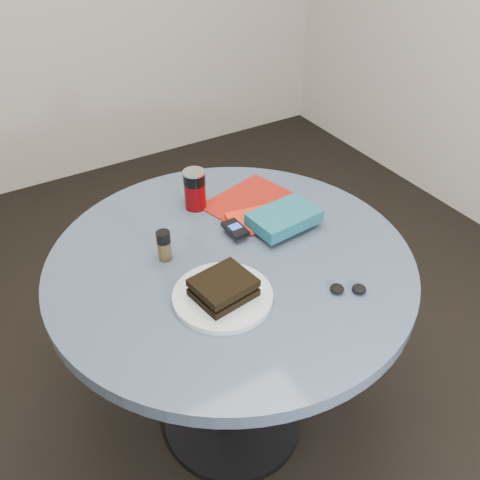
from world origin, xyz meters
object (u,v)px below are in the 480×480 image
magazine (250,202)px  novel (284,218)px  headphones (348,289)px  pepper_grinder (164,245)px  plate (223,296)px  table (231,302)px  sandwich (223,287)px  red_book (258,219)px  soda_can (195,189)px  mp3_player (235,229)px

magazine → novel: 0.17m
novel → headphones: (-0.02, -0.31, -0.03)m
novel → pepper_grinder: bearing=166.6°
plate → pepper_grinder: bearing=104.2°
table → sandwich: sandwich is taller
pepper_grinder → red_book: (0.31, 0.01, -0.03)m
table → red_book: size_ratio=5.82×
sandwich → soda_can: soda_can is taller
novel → plate: bearing=-155.9°
magazine → red_book: (-0.04, -0.11, 0.01)m
sandwich → headphones: size_ratio=1.60×
magazine → mp3_player: mp3_player is taller
pepper_grinder → mp3_player: size_ratio=1.04×
magazine → red_book: red_book is taller
table → mp3_player: (0.06, 0.08, 0.19)m
red_book → soda_can: bearing=135.5°
headphones → sandwich: bearing=154.2°
sandwich → pepper_grinder: 0.23m
novel → mp3_player: bearing=158.5°
plate → sandwich: bearing=-82.6°
mp3_player → headphones: mp3_player is taller
magazine → plate: bearing=-145.8°
soda_can → mp3_player: soda_can is taller
mp3_player → headphones: 0.37m
plate → novel: size_ratio=1.28×
plate → red_book: 0.34m
magazine → red_book: size_ratio=1.55×
pepper_grinder → mp3_player: pepper_grinder is taller
red_book → novel: bearing=-42.0°
plate → soda_can: soda_can is taller
sandwich → soda_can: (0.13, 0.40, 0.02)m
soda_can → plate: bearing=-108.1°
plate → soda_can: 0.42m
plate → headphones: headphones is taller
headphones → table: bearing=124.6°
pepper_grinder → magazine: (0.34, 0.12, -0.04)m
sandwich → novel: size_ratio=0.80×
sandwich → magazine: 0.45m
red_book → novel: novel is taller
plate → soda_can: size_ratio=1.98×
plate → mp3_player: (0.16, 0.21, 0.02)m
table → magazine: 0.33m
red_book → mp3_player: mp3_player is taller
pepper_grinder → red_book: size_ratio=0.51×
plate → pepper_grinder: 0.23m
magazine → soda_can: bearing=142.7°
plate → red_book: red_book is taller
soda_can → pepper_grinder: (-0.19, -0.18, -0.02)m
headphones → pepper_grinder: bearing=133.3°
sandwich → pepper_grinder: (-0.06, 0.22, 0.00)m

